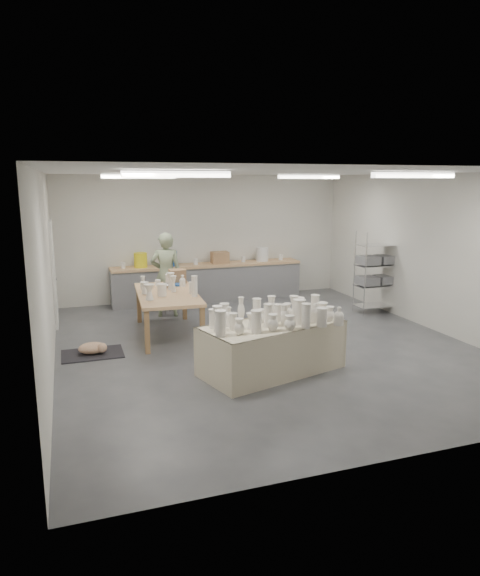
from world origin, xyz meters
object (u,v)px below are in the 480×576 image
object	(u,v)px
work_table	(168,292)
drying_table	(272,344)
red_stool	(165,301)
potter	(166,275)

from	to	relation	value
work_table	drying_table	bearing A→B (deg)	-62.21
work_table	red_stool	size ratio (longest dim) A/B	5.21
work_table	potter	bearing A→B (deg)	84.63
potter	work_table	bearing A→B (deg)	93.80
potter	red_stool	distance (m)	0.69
potter	red_stool	xyz separation A→B (m)	(-0.00, 0.27, -0.63)
red_stool	work_table	bearing A→B (deg)	-97.80
work_table	potter	world-z (taller)	potter
drying_table	red_stool	xyz separation A→B (m)	(-0.89, 4.05, -0.16)
potter	drying_table	bearing A→B (deg)	116.48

